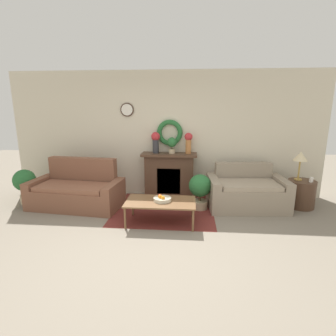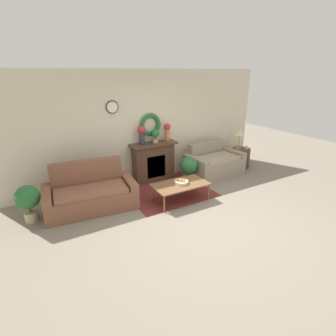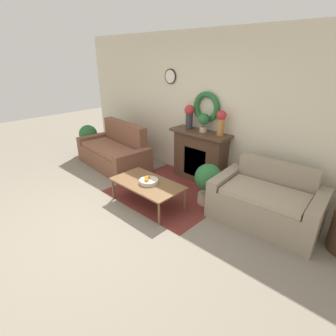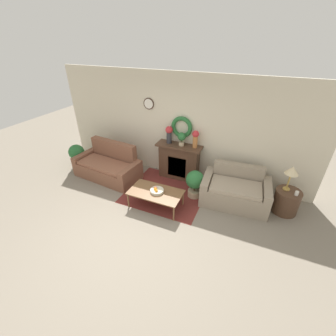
{
  "view_description": "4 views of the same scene",
  "coord_description": "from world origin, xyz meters",
  "px_view_note": "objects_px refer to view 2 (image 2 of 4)",
  "views": [
    {
      "loc": [
        0.55,
        -3.2,
        1.96
      ],
      "look_at": [
        0.18,
        1.24,
        0.91
      ],
      "focal_mm": 28.0,
      "sensor_mm": 36.0,
      "label": 1
    },
    {
      "loc": [
        -2.69,
        -3.33,
        2.64
      ],
      "look_at": [
        -0.1,
        1.19,
        0.71
      ],
      "focal_mm": 28.0,
      "sensor_mm": 36.0,
      "label": 2
    },
    {
      "loc": [
        2.89,
        -1.55,
        2.27
      ],
      "look_at": [
        0.3,
        1.21,
        0.64
      ],
      "focal_mm": 28.0,
      "sensor_mm": 36.0,
      "label": 3
    },
    {
      "loc": [
        1.92,
        -2.61,
        3.39
      ],
      "look_at": [
        0.24,
        1.28,
        0.88
      ],
      "focal_mm": 24.0,
      "sensor_mm": 36.0,
      "label": 4
    }
  ],
  "objects_px": {
    "side_table_by_loveseat": "(240,158)",
    "mug": "(247,147)",
    "potted_plant_floor_by_loveseat": "(189,168)",
    "vase_on_mantel_left": "(142,134)",
    "vase_on_mantel_right": "(167,131)",
    "fruit_bowl": "(181,182)",
    "couch_left": "(91,194)",
    "potted_plant_floor_by_couch": "(28,199)",
    "loveseat_right": "(213,163)",
    "potted_plant_on_mantel": "(155,134)",
    "table_lamp": "(240,133)",
    "coffee_table": "(180,185)",
    "fireplace": "(153,161)"
  },
  "relations": [
    {
      "from": "table_lamp",
      "to": "mug",
      "type": "distance_m",
      "value": 0.47
    },
    {
      "from": "loveseat_right",
      "to": "potted_plant_on_mantel",
      "type": "height_order",
      "value": "potted_plant_on_mantel"
    },
    {
      "from": "side_table_by_loveseat",
      "to": "mug",
      "type": "distance_m",
      "value": 0.35
    },
    {
      "from": "loveseat_right",
      "to": "side_table_by_loveseat",
      "type": "relative_size",
      "value": 2.84
    },
    {
      "from": "mug",
      "to": "coffee_table",
      "type": "bearing_deg",
      "value": -162.76
    },
    {
      "from": "potted_plant_floor_by_loveseat",
      "to": "potted_plant_on_mantel",
      "type": "bearing_deg",
      "value": 133.37
    },
    {
      "from": "loveseat_right",
      "to": "fruit_bowl",
      "type": "distance_m",
      "value": 1.8
    },
    {
      "from": "loveseat_right",
      "to": "mug",
      "type": "distance_m",
      "value": 1.23
    },
    {
      "from": "fruit_bowl",
      "to": "couch_left",
      "type": "bearing_deg",
      "value": 160.43
    },
    {
      "from": "loveseat_right",
      "to": "potted_plant_on_mantel",
      "type": "distance_m",
      "value": 1.81
    },
    {
      "from": "vase_on_mantel_left",
      "to": "loveseat_right",
      "type": "bearing_deg",
      "value": -14.5
    },
    {
      "from": "side_table_by_loveseat",
      "to": "table_lamp",
      "type": "relative_size",
      "value": 0.97
    },
    {
      "from": "vase_on_mantel_right",
      "to": "potted_plant_floor_by_loveseat",
      "type": "relative_size",
      "value": 0.64
    },
    {
      "from": "side_table_by_loveseat",
      "to": "mug",
      "type": "bearing_deg",
      "value": -37.87
    },
    {
      "from": "table_lamp",
      "to": "potted_plant_on_mantel",
      "type": "relative_size",
      "value": 1.64
    },
    {
      "from": "vase_on_mantel_left",
      "to": "potted_plant_on_mantel",
      "type": "xyz_separation_m",
      "value": [
        0.35,
        -0.02,
        -0.06
      ]
    },
    {
      "from": "couch_left",
      "to": "side_table_by_loveseat",
      "type": "distance_m",
      "value": 4.45
    },
    {
      "from": "vase_on_mantel_right",
      "to": "potted_plant_floor_by_loveseat",
      "type": "distance_m",
      "value": 1.08
    },
    {
      "from": "fruit_bowl",
      "to": "vase_on_mantel_left",
      "type": "relative_size",
      "value": 0.67
    },
    {
      "from": "table_lamp",
      "to": "vase_on_mantel_left",
      "type": "height_order",
      "value": "vase_on_mantel_left"
    },
    {
      "from": "side_table_by_loveseat",
      "to": "potted_plant_floor_by_loveseat",
      "type": "height_order",
      "value": "potted_plant_floor_by_loveseat"
    },
    {
      "from": "side_table_by_loveseat",
      "to": "fruit_bowl",
      "type": "bearing_deg",
      "value": -160.22
    },
    {
      "from": "side_table_by_loveseat",
      "to": "vase_on_mantel_left",
      "type": "height_order",
      "value": "vase_on_mantel_left"
    },
    {
      "from": "vase_on_mantel_right",
      "to": "vase_on_mantel_left",
      "type": "bearing_deg",
      "value": 180.0
    },
    {
      "from": "couch_left",
      "to": "potted_plant_floor_by_couch",
      "type": "distance_m",
      "value": 1.12
    },
    {
      "from": "mug",
      "to": "potted_plant_floor_by_couch",
      "type": "height_order",
      "value": "potted_plant_floor_by_couch"
    },
    {
      "from": "coffee_table",
      "to": "side_table_by_loveseat",
      "type": "xyz_separation_m",
      "value": [
        2.69,
        0.96,
        -0.09
      ]
    },
    {
      "from": "mug",
      "to": "potted_plant_floor_by_couch",
      "type": "distance_m",
      "value": 5.67
    },
    {
      "from": "fireplace",
      "to": "loveseat_right",
      "type": "height_order",
      "value": "fireplace"
    },
    {
      "from": "side_table_by_loveseat",
      "to": "potted_plant_floor_by_couch",
      "type": "distance_m",
      "value": 5.55
    },
    {
      "from": "coffee_table",
      "to": "potted_plant_floor_by_couch",
      "type": "bearing_deg",
      "value": 166.71
    },
    {
      "from": "loveseat_right",
      "to": "mug",
      "type": "relative_size",
      "value": 16.5
    },
    {
      "from": "vase_on_mantel_left",
      "to": "side_table_by_loveseat",
      "type": "bearing_deg",
      "value": -7.4
    },
    {
      "from": "table_lamp",
      "to": "vase_on_mantel_left",
      "type": "relative_size",
      "value": 1.25
    },
    {
      "from": "coffee_table",
      "to": "side_table_by_loveseat",
      "type": "height_order",
      "value": "side_table_by_loveseat"
    },
    {
      "from": "vase_on_mantel_left",
      "to": "vase_on_mantel_right",
      "type": "bearing_deg",
      "value": 0.0
    },
    {
      "from": "mug",
      "to": "potted_plant_floor_by_loveseat",
      "type": "xyz_separation_m",
      "value": [
        -2.12,
        -0.17,
        -0.18
      ]
    },
    {
      "from": "side_table_by_loveseat",
      "to": "potted_plant_on_mantel",
      "type": "bearing_deg",
      "value": 172.05
    },
    {
      "from": "potted_plant_floor_by_couch",
      "to": "mug",
      "type": "bearing_deg",
      "value": 2.0
    },
    {
      "from": "fireplace",
      "to": "fruit_bowl",
      "type": "height_order",
      "value": "fireplace"
    },
    {
      "from": "mug",
      "to": "vase_on_mantel_right",
      "type": "relative_size",
      "value": 0.21
    },
    {
      "from": "coffee_table",
      "to": "mug",
      "type": "bearing_deg",
      "value": 17.24
    },
    {
      "from": "side_table_by_loveseat",
      "to": "vase_on_mantel_left",
      "type": "relative_size",
      "value": 1.21
    },
    {
      "from": "vase_on_mantel_left",
      "to": "vase_on_mantel_right",
      "type": "distance_m",
      "value": 0.7
    },
    {
      "from": "fruit_bowl",
      "to": "mug",
      "type": "bearing_deg",
      "value": 17.27
    },
    {
      "from": "fruit_bowl",
      "to": "vase_on_mantel_right",
      "type": "distance_m",
      "value": 1.62
    },
    {
      "from": "fruit_bowl",
      "to": "vase_on_mantel_left",
      "type": "distance_m",
      "value": 1.59
    },
    {
      "from": "loveseat_right",
      "to": "coffee_table",
      "type": "height_order",
      "value": "loveseat_right"
    },
    {
      "from": "mug",
      "to": "loveseat_right",
      "type": "bearing_deg",
      "value": -179.72
    },
    {
      "from": "mug",
      "to": "potted_plant_floor_by_loveseat",
      "type": "distance_m",
      "value": 2.13
    }
  ]
}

